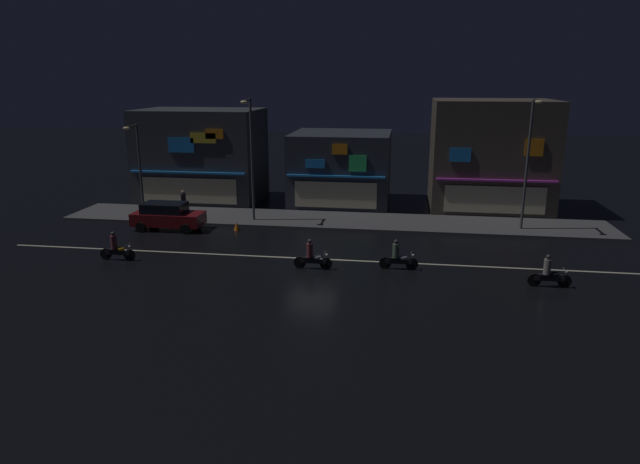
# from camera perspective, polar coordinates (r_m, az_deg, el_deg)

# --- Properties ---
(ground_plane) EXTENTS (140.00, 140.00, 0.00)m
(ground_plane) POSITION_cam_1_polar(r_m,az_deg,el_deg) (28.99, -0.86, -2.75)
(ground_plane) COLOR black
(lane_divider_stripe) EXTENTS (33.52, 0.16, 0.01)m
(lane_divider_stripe) POSITION_cam_1_polar(r_m,az_deg,el_deg) (28.99, -0.86, -2.74)
(lane_divider_stripe) COLOR beige
(lane_divider_stripe) RESTS_ON ground
(sidewalk_far) EXTENTS (35.29, 4.45, 0.14)m
(sidewalk_far) POSITION_cam_1_polar(r_m,az_deg,el_deg) (36.55, 1.15, 1.22)
(sidewalk_far) COLOR #4C4C4F
(sidewalk_far) RESTS_ON ground
(storefront_left_block) EXTENTS (8.87, 6.32, 6.83)m
(storefront_left_block) POSITION_cam_1_polar(r_m,az_deg,el_deg) (43.53, -11.98, 7.67)
(storefront_left_block) COLOR #383A3F
(storefront_left_block) RESTS_ON ground
(storefront_center_block) EXTENTS (8.15, 6.70, 7.62)m
(storefront_center_block) POSITION_cam_1_polar(r_m,az_deg,el_deg) (41.43, 17.01, 7.51)
(storefront_center_block) COLOR #4C443A
(storefront_center_block) RESTS_ON ground
(storefront_right_block) EXTENTS (7.09, 7.05, 5.23)m
(storefront_right_block) POSITION_cam_1_polar(r_m,az_deg,el_deg) (41.56, 2.18, 6.53)
(storefront_right_block) COLOR #2D333D
(storefront_right_block) RESTS_ON ground
(streetlamp_west) EXTENTS (0.44, 1.64, 6.06)m
(streetlamp_west) POSITION_cam_1_polar(r_m,az_deg,el_deg) (38.70, -18.11, 6.87)
(streetlamp_west) COLOR #47494C
(streetlamp_west) RESTS_ON sidewalk_far
(streetlamp_mid) EXTENTS (0.44, 1.64, 7.72)m
(streetlamp_mid) POSITION_cam_1_polar(r_m,az_deg,el_deg) (35.65, -7.07, 8.24)
(streetlamp_mid) COLOR #47494C
(streetlamp_mid) RESTS_ON sidewalk_far
(streetlamp_east) EXTENTS (0.44, 1.64, 7.82)m
(streetlamp_east) POSITION_cam_1_polar(r_m,az_deg,el_deg) (35.36, 20.55, 7.41)
(streetlamp_east) COLOR #47494C
(streetlamp_east) RESTS_ON sidewalk_far
(pedestrian_on_sidewalk) EXTENTS (0.33, 0.33, 1.74)m
(pedestrian_on_sidewalk) POSITION_cam_1_polar(r_m,az_deg,el_deg) (38.29, -13.74, 2.79)
(pedestrian_on_sidewalk) COLOR #232328
(pedestrian_on_sidewalk) RESTS_ON sidewalk_far
(parked_car_near_kerb) EXTENTS (4.30, 1.98, 1.67)m
(parked_car_near_kerb) POSITION_cam_1_polar(r_m,az_deg,el_deg) (35.65, -15.33, 1.62)
(parked_car_near_kerb) COLOR maroon
(parked_car_near_kerb) RESTS_ON ground
(motorcycle_lead) EXTENTS (1.90, 0.60, 1.52)m
(motorcycle_lead) POSITION_cam_1_polar(r_m,az_deg,el_deg) (27.49, 7.94, -2.54)
(motorcycle_lead) COLOR black
(motorcycle_lead) RESTS_ON ground
(motorcycle_following) EXTENTS (1.90, 0.60, 1.52)m
(motorcycle_following) POSITION_cam_1_polar(r_m,az_deg,el_deg) (27.30, -0.85, -2.53)
(motorcycle_following) COLOR black
(motorcycle_following) RESTS_ON ground
(motorcycle_opposite_lane) EXTENTS (1.90, 0.60, 1.52)m
(motorcycle_opposite_lane) POSITION_cam_1_polar(r_m,az_deg,el_deg) (30.45, -20.10, -1.58)
(motorcycle_opposite_lane) COLOR black
(motorcycle_opposite_lane) RESTS_ON ground
(motorcycle_trailing_far) EXTENTS (1.90, 0.60, 1.52)m
(motorcycle_trailing_far) POSITION_cam_1_polar(r_m,az_deg,el_deg) (26.98, 22.33, -3.95)
(motorcycle_trailing_far) COLOR black
(motorcycle_trailing_far) RESTS_ON ground
(traffic_cone) EXTENTS (0.36, 0.36, 0.55)m
(traffic_cone) POSITION_cam_1_polar(r_m,az_deg,el_deg) (34.69, -8.50, 0.62)
(traffic_cone) COLOR orange
(traffic_cone) RESTS_ON ground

